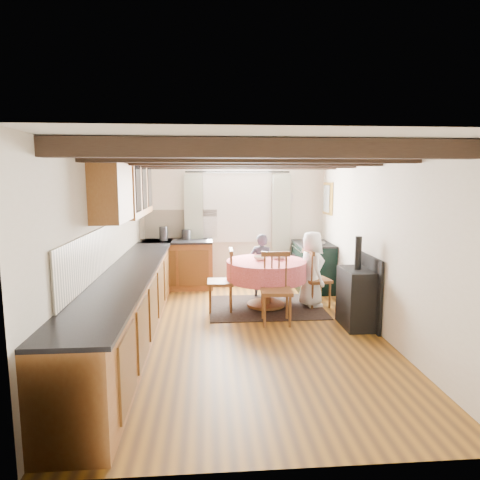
{
  "coord_description": "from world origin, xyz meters",
  "views": [
    {
      "loc": [
        -0.49,
        -5.47,
        2.06
      ],
      "look_at": [
        0.0,
        0.8,
        1.15
      ],
      "focal_mm": 31.49,
      "sensor_mm": 36.0,
      "label": 1
    }
  ],
  "objects": [
    {
      "name": "floor",
      "position": [
        0.0,
        0.0,
        0.0
      ],
      "size": [
        3.6,
        5.5,
        0.0
      ],
      "primitive_type": "cube",
      "color": "#96611C",
      "rests_on": "ground"
    },
    {
      "name": "ceiling",
      "position": [
        0.0,
        0.0,
        2.4
      ],
      "size": [
        3.6,
        5.5,
        0.0
      ],
      "primitive_type": "cube",
      "color": "white",
      "rests_on": "ground"
    },
    {
      "name": "wall_back",
      "position": [
        0.0,
        2.75,
        1.2
      ],
      "size": [
        3.6,
        0.0,
        2.4
      ],
      "primitive_type": "cube",
      "color": "silver",
      "rests_on": "ground"
    },
    {
      "name": "wall_front",
      "position": [
        0.0,
        -2.75,
        1.2
      ],
      "size": [
        3.6,
        0.0,
        2.4
      ],
      "primitive_type": "cube",
      "color": "silver",
      "rests_on": "ground"
    },
    {
      "name": "wall_left",
      "position": [
        -1.8,
        0.0,
        1.2
      ],
      "size": [
        0.0,
        5.5,
        2.4
      ],
      "primitive_type": "cube",
      "color": "silver",
      "rests_on": "ground"
    },
    {
      "name": "wall_right",
      "position": [
        1.8,
        0.0,
        1.2
      ],
      "size": [
        0.0,
        5.5,
        2.4
      ],
      "primitive_type": "cube",
      "color": "silver",
      "rests_on": "ground"
    },
    {
      "name": "beam_a",
      "position": [
        0.0,
        -2.0,
        2.31
      ],
      "size": [
        3.6,
        0.16,
        0.16
      ],
      "primitive_type": "cube",
      "color": "black",
      "rests_on": "ceiling"
    },
    {
      "name": "beam_b",
      "position": [
        0.0,
        -1.0,
        2.31
      ],
      "size": [
        3.6,
        0.16,
        0.16
      ],
      "primitive_type": "cube",
      "color": "black",
      "rests_on": "ceiling"
    },
    {
      "name": "beam_c",
      "position": [
        0.0,
        0.0,
        2.31
      ],
      "size": [
        3.6,
        0.16,
        0.16
      ],
      "primitive_type": "cube",
      "color": "black",
      "rests_on": "ceiling"
    },
    {
      "name": "beam_d",
      "position": [
        0.0,
        1.0,
        2.31
      ],
      "size": [
        3.6,
        0.16,
        0.16
      ],
      "primitive_type": "cube",
      "color": "black",
      "rests_on": "ceiling"
    },
    {
      "name": "beam_e",
      "position": [
        0.0,
        2.0,
        2.31
      ],
      "size": [
        3.6,
        0.16,
        0.16
      ],
      "primitive_type": "cube",
      "color": "black",
      "rests_on": "ceiling"
    },
    {
      "name": "splash_left",
      "position": [
        -1.78,
        0.3,
        1.2
      ],
      "size": [
        0.02,
        4.5,
        0.55
      ],
      "primitive_type": "cube",
      "color": "beige",
      "rests_on": "wall_left"
    },
    {
      "name": "splash_back",
      "position": [
        -1.0,
        2.73,
        1.2
      ],
      "size": [
        1.4,
        0.02,
        0.55
      ],
      "primitive_type": "cube",
      "color": "beige",
      "rests_on": "wall_back"
    },
    {
      "name": "base_cabinet_left",
      "position": [
        -1.5,
        0.0,
        0.44
      ],
      "size": [
        0.6,
        5.3,
        0.88
      ],
      "primitive_type": "cube",
      "color": "brown",
      "rests_on": "floor"
    },
    {
      "name": "base_cabinet_back",
      "position": [
        -1.05,
        2.45,
        0.44
      ],
      "size": [
        1.3,
        0.6,
        0.88
      ],
      "primitive_type": "cube",
      "color": "brown",
      "rests_on": "floor"
    },
    {
      "name": "worktop_left",
      "position": [
        -1.48,
        0.0,
        0.9
      ],
      "size": [
        0.64,
        5.3,
        0.04
      ],
      "primitive_type": "cube",
      "color": "black",
      "rests_on": "base_cabinet_left"
    },
    {
      "name": "worktop_back",
      "position": [
        -1.05,
        2.43,
        0.9
      ],
      "size": [
        1.3,
        0.64,
        0.04
      ],
      "primitive_type": "cube",
      "color": "black",
      "rests_on": "base_cabinet_back"
    },
    {
      "name": "wall_cabinet_glass",
      "position": [
        -1.63,
        1.2,
        1.95
      ],
      "size": [
        0.34,
        1.8,
        0.9
      ],
      "primitive_type": "cube",
      "color": "brown",
      "rests_on": "wall_left"
    },
    {
      "name": "wall_cabinet_solid",
      "position": [
        -1.63,
        -0.3,
        1.9
      ],
      "size": [
        0.34,
        0.9,
        0.7
      ],
      "primitive_type": "cube",
      "color": "brown",
      "rests_on": "wall_left"
    },
    {
      "name": "window_frame",
      "position": [
        0.1,
        2.73,
        1.6
      ],
      "size": [
        1.34,
        0.03,
        1.54
      ],
      "primitive_type": "cube",
      "color": "white",
      "rests_on": "wall_back"
    },
    {
      "name": "window_pane",
      "position": [
        0.1,
        2.74,
        1.6
      ],
      "size": [
        1.2,
        0.01,
        1.4
      ],
      "primitive_type": "cube",
      "color": "white",
      "rests_on": "wall_back"
    },
    {
      "name": "curtain_left",
      "position": [
        -0.75,
        2.65,
        1.1
      ],
      "size": [
        0.35,
        0.1,
        2.1
      ],
      "primitive_type": "cube",
      "color": "#A8A8A8",
      "rests_on": "wall_back"
    },
    {
      "name": "curtain_right",
      "position": [
        0.95,
        2.65,
        1.1
      ],
      "size": [
        0.35,
        0.1,
        2.1
      ],
      "primitive_type": "cube",
      "color": "#A8A8A8",
      "rests_on": "wall_back"
    },
    {
      "name": "curtain_rod",
      "position": [
        0.1,
        2.65,
        2.2
      ],
      "size": [
        2.0,
        0.03,
        0.03
      ],
      "primitive_type": "cylinder",
      "rotation": [
        0.0,
        1.57,
        0.0
      ],
      "color": "black",
      "rests_on": "wall_back"
    },
    {
      "name": "wall_picture",
      "position": [
        1.77,
        2.3,
        1.7
      ],
      "size": [
        0.04,
        0.5,
        0.6
      ],
      "primitive_type": "cube",
      "color": "gold",
      "rests_on": "wall_right"
    },
    {
      "name": "wall_plate",
      "position": [
        1.05,
        2.72,
        1.7
      ],
      "size": [
        0.3,
        0.02,
        0.3
      ],
      "primitive_type": "cylinder",
      "rotation": [
        1.57,
        0.0,
        0.0
      ],
      "color": "silver",
      "rests_on": "wall_back"
    },
    {
      "name": "rug",
      "position": [
        0.44,
        1.08,
        0.01
      ],
      "size": [
        1.82,
        1.42,
        0.01
      ],
      "primitive_type": "cube",
      "color": "black",
      "rests_on": "floor"
    },
    {
      "name": "dining_table",
      "position": [
        0.44,
        1.08,
        0.39
      ],
      "size": [
        1.28,
        1.28,
        0.77
      ],
      "primitive_type": null,
      "color": "pink",
      "rests_on": "floor"
    },
    {
      "name": "chair_near",
      "position": [
        0.48,
        0.31,
        0.51
      ],
      "size": [
        0.47,
        0.49,
        1.03
      ],
      "primitive_type": null,
      "rotation": [
        0.0,
        0.0,
        -0.06
      ],
      "color": "brown",
      "rests_on": "floor"
    },
    {
      "name": "chair_left",
      "position": [
        -0.3,
        0.99,
        0.49
      ],
      "size": [
        0.45,
        0.43,
        0.99
      ],
      "primitive_type": null,
      "rotation": [
        0.0,
        0.0,
        -1.59
      ],
      "color": "brown",
      "rests_on": "floor"
    },
    {
      "name": "chair_right",
      "position": [
        1.28,
        1.1,
        0.47
      ],
      "size": [
        0.49,
        0.48,
        0.94
      ],
      "primitive_type": null,
      "rotation": [
        0.0,
        0.0,
        1.78
      ],
      "color": "brown",
      "rests_on": "floor"
    },
    {
      "name": "aga_range",
      "position": [
        1.47,
        2.11,
        0.46
      ],
      "size": [
        0.64,
        0.99,
        0.91
      ],
      "primitive_type": null,
      "color": "black",
      "rests_on": "floor"
    },
    {
      "name": "cast_iron_stove",
      "position": [
        1.58,
        0.1,
        0.64
      ],
      "size": [
        0.39,
        0.64,
        1.28
      ],
      "primitive_type": null,
      "color": "black",
      "rests_on": "floor"
    },
    {
      "name": "child_far",
      "position": [
        0.45,
        1.72,
        0.56
      ],
      "size": [
        0.45,
        0.34,
        1.12
      ],
      "primitive_type": "imported",
      "rotation": [
        0.0,
        0.0,
        2.97
      ],
      "color": "#2B2E3C",
      "rests_on": "floor"
    },
    {
      "name": "child_right",
      "position": [
        1.19,
        1.1,
        0.61
      ],
      "size": [
        0.48,
        0.65,
        1.23
      ],
      "primitive_type": "imported",
      "rotation": [
        0.0,
        0.0,
        1.72
      ],
      "color": "white",
      "rests_on": "floor"
    },
    {
      "name": "bowl_a",
      "position": [
        0.67,
        1.19,
        0.8
      ],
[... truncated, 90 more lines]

